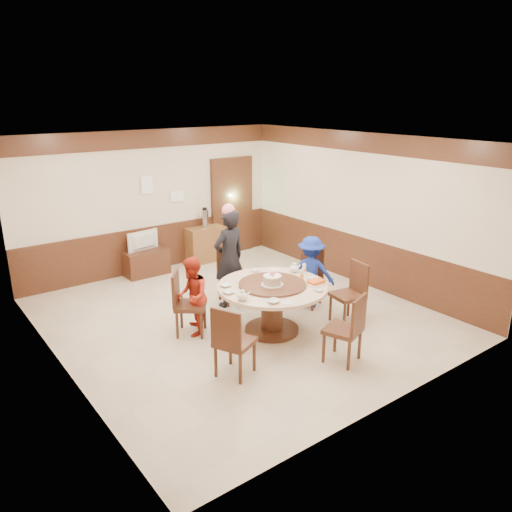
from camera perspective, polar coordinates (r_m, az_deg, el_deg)
room at (r=7.77m, az=-2.05°, el=0.33°), size 6.00×6.04×2.84m
banquet_table at (r=7.46m, az=1.85°, el=-4.90°), size 1.64×1.64×0.78m
chair_0 at (r=8.54m, az=5.90°, el=-3.62°), size 0.59×0.59×0.97m
chair_1 at (r=8.64m, az=-2.68°, el=-3.27°), size 0.51×0.52×0.97m
chair_2 at (r=7.55m, az=-7.62°, el=-6.65°), size 0.62×0.62×0.97m
chair_3 at (r=6.45m, az=-2.52°, el=-11.03°), size 0.59×0.58×0.97m
chair_4 at (r=6.85m, az=10.00°, el=-9.48°), size 0.56×0.57×0.97m
chair_5 at (r=7.98m, az=10.48°, el=-5.42°), size 0.51×0.50×0.97m
person_standing at (r=8.31m, az=-3.07°, el=-0.26°), size 0.64×0.46×1.67m
person_red at (r=7.44m, az=-7.32°, el=-4.60°), size 0.68×0.72×1.19m
person_blue at (r=8.37m, az=6.28°, el=-1.83°), size 0.87×0.89×1.22m
birthday_cake at (r=7.28m, az=1.87°, el=-2.76°), size 0.32×0.32×0.21m
teapot_left at (r=6.83m, az=-1.56°, el=-4.62°), size 0.17×0.15×0.13m
teapot_right at (r=7.92m, az=4.39°, el=-1.43°), size 0.17×0.15×0.13m
bowl_0 at (r=7.33m, az=-3.49°, el=-3.36°), size 0.16×0.16×0.04m
bowl_1 at (r=7.20m, az=7.17°, el=-3.87°), size 0.13×0.13×0.04m
bowl_2 at (r=6.77m, az=1.98°, el=-5.19°), size 0.17×0.17×0.04m
bowl_3 at (r=7.64m, az=6.22°, el=-2.53°), size 0.12×0.12×0.04m
bowl_4 at (r=7.08m, az=-3.14°, el=-4.14°), size 0.16×0.16×0.04m
bowl_5 at (r=7.92m, az=-0.08°, el=-1.67°), size 0.12×0.12×0.04m
saucer_near at (r=6.77m, az=3.67°, el=-5.37°), size 0.18×0.18×0.01m
saucer_far at (r=8.01m, az=2.15°, el=-1.57°), size 0.18×0.18×0.01m
shrimp_platter at (r=7.45m, az=6.90°, el=-3.02°), size 0.30×0.20×0.06m
bottle_0 at (r=7.58m, az=5.26°, el=-2.18°), size 0.06×0.06×0.16m
bottle_1 at (r=7.83m, az=5.52°, el=-1.52°), size 0.06×0.06×0.16m
tv_stand at (r=10.15m, az=-12.42°, el=-0.73°), size 0.85×0.45×0.50m
television at (r=10.02m, az=-12.59°, el=1.67°), size 0.68×0.18×0.39m
side_cabinet at (r=10.75m, az=-5.85°, el=1.35°), size 0.80×0.40×0.75m
thermos at (r=10.61m, az=-5.85°, el=4.30°), size 0.15×0.15×0.38m
notice_left at (r=10.06m, az=-12.36°, el=7.94°), size 0.25×0.00×0.35m
notice_right at (r=10.39m, az=-8.99°, el=6.76°), size 0.30×0.00×0.22m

